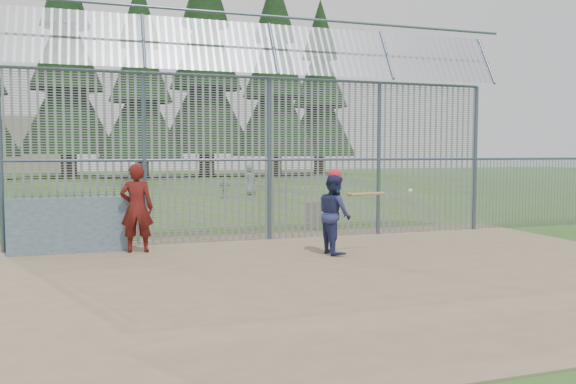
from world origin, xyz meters
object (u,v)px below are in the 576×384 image
object	(u,v)px
onlooker	(137,208)
trash_can	(313,216)
batter	(334,214)
dugout_wall	(70,226)

from	to	relation	value
onlooker	trash_can	world-z (taller)	onlooker
onlooker	trash_can	size ratio (longest dim) A/B	2.35
onlooker	batter	bearing A→B (deg)	167.95
onlooker	trash_can	distance (m)	5.54
dugout_wall	trash_can	distance (m)	6.68
onlooker	trash_can	bearing A→B (deg)	-146.06
batter	trash_can	bearing A→B (deg)	-16.11
trash_can	onlooker	bearing A→B (deg)	-154.20
batter	onlooker	xyz separation A→B (m)	(-4.00, 1.47, 0.11)
dugout_wall	onlooker	distance (m)	1.44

